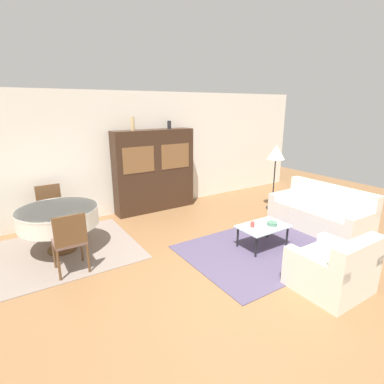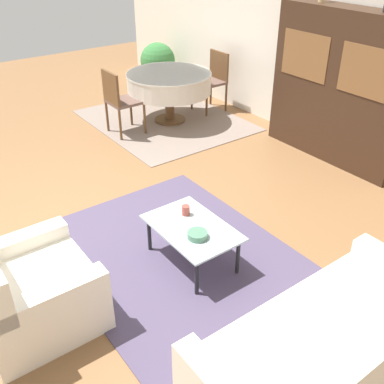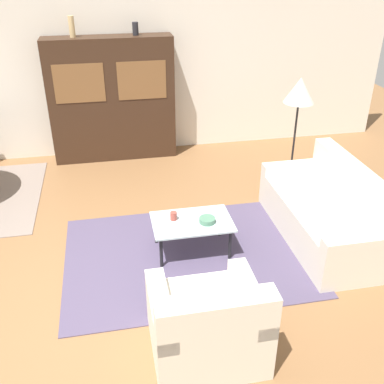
# 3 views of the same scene
# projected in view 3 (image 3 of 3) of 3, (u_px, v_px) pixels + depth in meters

# --- Properties ---
(ground_plane) EXTENTS (14.00, 14.00, 0.00)m
(ground_plane) POSITION_uv_depth(u_px,v_px,m) (89.00, 299.00, 4.35)
(ground_plane) COLOR brown
(wall_back) EXTENTS (10.00, 0.06, 2.70)m
(wall_back) POSITION_uv_depth(u_px,v_px,m) (80.00, 70.00, 6.83)
(wall_back) COLOR silver
(wall_back) RESTS_ON ground_plane
(area_rug) EXTENTS (2.64, 1.94, 0.01)m
(area_rug) POSITION_uv_depth(u_px,v_px,m) (187.00, 255.00, 4.96)
(area_rug) COLOR #4C425B
(area_rug) RESTS_ON ground_plane
(couch) EXTENTS (0.90, 1.88, 0.85)m
(couch) POSITION_uv_depth(u_px,v_px,m) (329.00, 214.00, 5.16)
(couch) COLOR silver
(couch) RESTS_ON ground_plane
(armchair) EXTENTS (0.90, 0.86, 0.82)m
(armchair) POSITION_uv_depth(u_px,v_px,m) (208.00, 325.00, 3.64)
(armchair) COLOR silver
(armchair) RESTS_ON ground_plane
(coffee_table) EXTENTS (0.87, 0.57, 0.38)m
(coffee_table) POSITION_uv_depth(u_px,v_px,m) (192.00, 224.00, 4.88)
(coffee_table) COLOR black
(coffee_table) RESTS_ON area_rug
(display_cabinet) EXTENTS (1.89, 0.40, 1.88)m
(display_cabinet) POSITION_uv_depth(u_px,v_px,m) (112.00, 100.00, 6.89)
(display_cabinet) COLOR #382316
(display_cabinet) RESTS_ON ground_plane
(floor_lamp) EXTENTS (0.41, 0.41, 1.53)m
(floor_lamp) POSITION_uv_depth(u_px,v_px,m) (299.00, 95.00, 5.85)
(floor_lamp) COLOR black
(floor_lamp) RESTS_ON ground_plane
(cup) EXTENTS (0.07, 0.07, 0.09)m
(cup) POSITION_uv_depth(u_px,v_px,m) (174.00, 216.00, 4.86)
(cup) COLOR #9E4238
(cup) RESTS_ON coffee_table
(bowl) EXTENTS (0.18, 0.18, 0.06)m
(bowl) POSITION_uv_depth(u_px,v_px,m) (207.00, 220.00, 4.82)
(bowl) COLOR #4C7A60
(bowl) RESTS_ON coffee_table
(vase_tall) EXTENTS (0.08, 0.08, 0.29)m
(vase_tall) POSITION_uv_depth(u_px,v_px,m) (72.00, 27.00, 6.29)
(vase_tall) COLOR tan
(vase_tall) RESTS_ON display_cabinet
(vase_short) EXTENTS (0.09, 0.09, 0.18)m
(vase_short) POSITION_uv_depth(u_px,v_px,m) (135.00, 29.00, 6.47)
(vase_short) COLOR #232328
(vase_short) RESTS_ON display_cabinet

